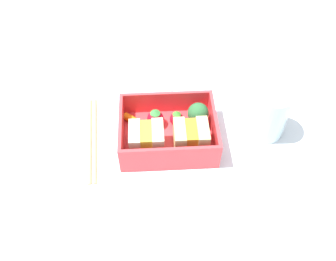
{
  "coord_description": "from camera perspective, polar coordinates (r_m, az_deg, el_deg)",
  "views": [
    {
      "loc": [
        2.33,
        42.45,
        54.05
      ],
      "look_at": [
        0.0,
        0.0,
        2.7
      ],
      "focal_mm": 40.0,
      "sensor_mm": 36.0,
      "label": 1
    }
  ],
  "objects": [
    {
      "name": "bento_tray",
      "position": [
        0.68,
        0.0,
        -1.12
      ],
      "size": [
        17.05,
        13.38,
        1.2
      ],
      "primitive_type": "cube",
      "color": "#E53C41",
      "rests_on": "ground_plane"
    },
    {
      "name": "sandwich_left",
      "position": [
        0.64,
        3.51,
        -1.05
      ],
      "size": [
        5.87,
        5.21,
        5.07
      ],
      "color": "#DDC484",
      "rests_on": "bento_tray"
    },
    {
      "name": "sandwich_center_left",
      "position": [
        0.64,
        -3.27,
        -1.34
      ],
      "size": [
        5.87,
        5.21,
        5.07
      ],
      "color": "beige",
      "rests_on": "bento_tray"
    },
    {
      "name": "ground_plane",
      "position": [
        0.7,
        0.0,
        -1.94
      ],
      "size": [
        120.0,
        120.0,
        2.0
      ],
      "primitive_type": "cube",
      "color": "silver"
    },
    {
      "name": "broccoli_floret",
      "position": [
        0.68,
        4.62,
        2.6
      ],
      "size": [
        3.85,
        3.85,
        4.92
      ],
      "color": "#8BC26E",
      "rests_on": "bento_tray"
    },
    {
      "name": "strawberry_left",
      "position": [
        0.68,
        -1.93,
        1.85
      ],
      "size": [
        3.1,
        3.1,
        3.7
      ],
      "color": "red",
      "rests_on": "bento_tray"
    },
    {
      "name": "bento_rim",
      "position": [
        0.66,
        0.0,
        0.44
      ],
      "size": [
        17.05,
        13.38,
        4.58
      ],
      "color": "#E53C41",
      "rests_on": "bento_tray"
    },
    {
      "name": "carrot_stick_far_left",
      "position": [
        0.69,
        -4.87,
        1.29
      ],
      "size": [
        5.07,
        4.55,
        1.37
      ],
      "primitive_type": "cylinder",
      "rotation": [
        1.57,
        0.0,
        0.88
      ],
      "color": "orange",
      "rests_on": "bento_tray"
    },
    {
      "name": "chopstick_pair",
      "position": [
        0.7,
        -11.43,
        -1.08
      ],
      "size": [
        2.98,
        19.74,
        0.7
      ],
      "color": "tan",
      "rests_on": "ground_plane"
    },
    {
      "name": "strawberry_far_left",
      "position": [
        0.69,
        1.32,
        1.85
      ],
      "size": [
        2.56,
        2.56,
        3.16
      ],
      "color": "red",
      "rests_on": "bento_tray"
    },
    {
      "name": "folded_napkin",
      "position": [
        0.81,
        -0.83,
        8.65
      ],
      "size": [
        16.14,
        15.31,
        0.4
      ],
      "primitive_type": "cube",
      "rotation": [
        0.0,
        0.0,
        0.45
      ],
      "color": "silver",
      "rests_on": "ground_plane"
    },
    {
      "name": "drinking_glass",
      "position": [
        0.69,
        15.19,
        2.54
      ],
      "size": [
        6.56,
        6.56,
        9.61
      ],
      "primitive_type": "cylinder",
      "color": "silver",
      "rests_on": "ground_plane"
    }
  ]
}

